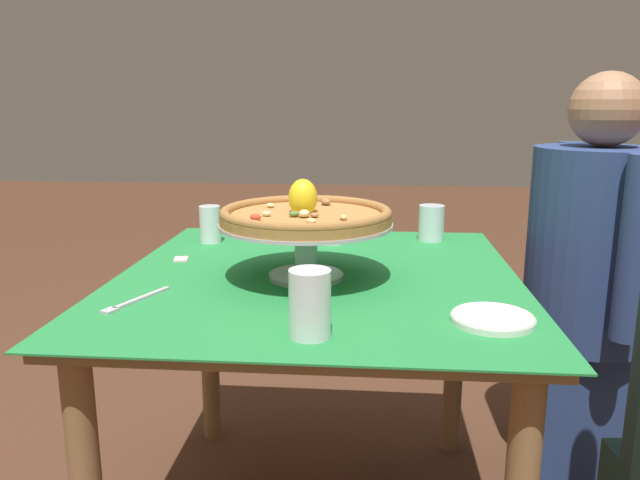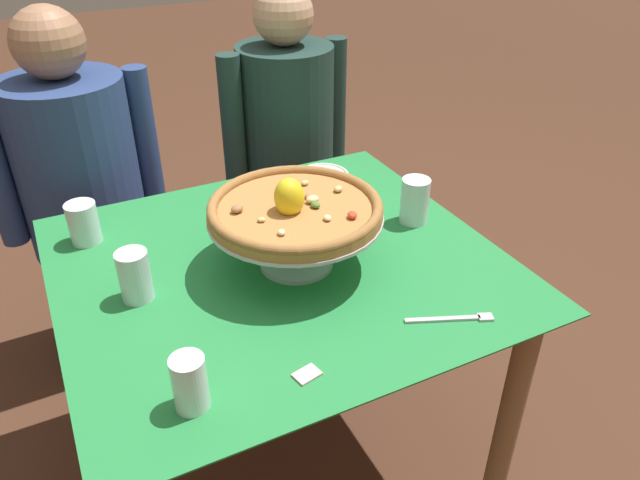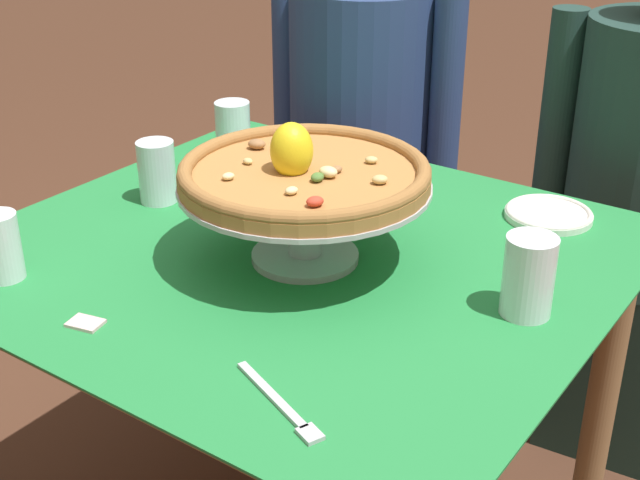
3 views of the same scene
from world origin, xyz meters
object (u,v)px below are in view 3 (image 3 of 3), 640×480
water_glass_side_right (528,281)px  water_glass_front_left (1,251)px  pizza (304,172)px  sugar_packet (85,323)px  pizza_stand (305,205)px  water_glass_back_left (233,129)px  dinner_fork (282,405)px  side_plate (549,214)px  diner_left (362,143)px  water_glass_side_left (157,176)px

water_glass_side_right → water_glass_front_left: bearing=-152.7°
water_glass_side_right → pizza: bearing=-172.7°
water_glass_side_right → sugar_packet: bearing=-141.9°
pizza_stand → sugar_packet: pizza_stand is taller
pizza_stand → sugar_packet: (-0.14, -0.35, -0.10)m
pizza_stand → water_glass_back_left: pizza_stand is taller
pizza → dinner_fork: 0.43m
pizza → dinner_fork: size_ratio=2.21×
water_glass_front_left → pizza_stand: bearing=42.7°
water_glass_front_left → sugar_packet: bearing=-6.4°
side_plate → water_glass_side_right: bearing=-73.7°
dinner_fork → diner_left: diner_left is taller
pizza_stand → dinner_fork: (0.21, -0.34, -0.10)m
water_glass_side_left → dinner_fork: 0.70m
water_glass_side_right → water_glass_back_left: size_ratio=1.15×
water_glass_side_left → water_glass_front_left: 0.37m
water_glass_side_left → water_glass_side_right: water_glass_side_right is taller
water_glass_side_left → dinner_fork: water_glass_side_left is taller
water_glass_side_left → diner_left: (-0.03, 0.77, -0.17)m
pizza_stand → side_plate: pizza_stand is taller
water_glass_side_right → sugar_packet: 0.65m
pizza_stand → dinner_fork: 0.42m
water_glass_front_left → side_plate: (0.63, 0.72, -0.04)m
water_glass_side_left → water_glass_front_left: size_ratio=1.08×
diner_left → water_glass_back_left: bearing=-94.7°
dinner_fork → sugar_packet: (-0.35, -0.01, -0.00)m
pizza → diner_left: diner_left is taller
dinner_fork → sugar_packet: size_ratio=3.67×
water_glass_front_left → sugar_packet: water_glass_front_left is taller
water_glass_front_left → water_glass_back_left: (-0.08, 0.66, -0.00)m
water_glass_front_left → water_glass_side_right: water_glass_side_right is taller
pizza_stand → dinner_fork: size_ratio=2.24×
pizza_stand → water_glass_side_right: (0.37, 0.05, -0.04)m
pizza_stand → water_glass_back_left: size_ratio=3.79×
pizza → dinner_fork: (0.21, -0.34, -0.15)m
water_glass_back_left → side_plate: water_glass_back_left is taller
side_plate → pizza: bearing=-124.7°
pizza_stand → water_glass_side_right: 0.38m
side_plate → water_glass_back_left: bearing=-175.6°
water_glass_side_right → dinner_fork: 0.42m
pizza → water_glass_side_left: pizza is taller
pizza → water_glass_side_right: 0.39m
pizza_stand → water_glass_back_left: bearing=142.6°
pizza_stand → pizza: (-0.00, -0.00, 0.06)m
water_glass_side_right → sugar_packet: (-0.51, -0.40, -0.05)m
water_glass_side_left → water_glass_back_left: 0.31m
water_glass_side_left → side_plate: size_ratio=0.75×
pizza → dinner_fork: pizza is taller
diner_left → water_glass_side_left: bearing=-87.9°
pizza_stand → diner_left: bearing=116.4°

